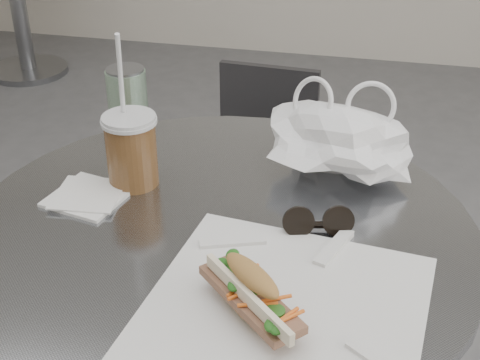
% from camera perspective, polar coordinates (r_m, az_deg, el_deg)
% --- Properties ---
extents(chair_far, '(0.35, 0.36, 0.66)m').
position_cam_1_polar(chair_far, '(1.85, 1.31, -2.18)').
color(chair_far, '#323235').
rests_on(chair_far, ground).
extents(sandwich_paper, '(0.37, 0.35, 0.00)m').
position_cam_1_polar(sandwich_paper, '(0.84, 3.88, -10.69)').
color(sandwich_paper, white).
rests_on(sandwich_paper, cafe_table).
extents(banh_mi, '(0.19, 0.20, 0.07)m').
position_cam_1_polar(banh_mi, '(0.80, 0.94, -9.66)').
color(banh_mi, '#A76C3F').
rests_on(banh_mi, sandwich_paper).
extents(iced_coffee, '(0.09, 0.09, 0.25)m').
position_cam_1_polar(iced_coffee, '(1.07, -9.26, 2.64)').
color(iced_coffee, brown).
rests_on(iced_coffee, cafe_table).
extents(sunglasses, '(0.10, 0.05, 0.05)m').
position_cam_1_polar(sunglasses, '(0.96, 6.68, -3.66)').
color(sunglasses, black).
rests_on(sunglasses, cafe_table).
extents(plastic_bag, '(0.26, 0.23, 0.11)m').
position_cam_1_polar(plastic_bag, '(1.09, 8.32, 3.17)').
color(plastic_bag, white).
rests_on(plastic_bag, cafe_table).
extents(napkin_stack, '(0.13, 0.13, 0.01)m').
position_cam_1_polar(napkin_stack, '(1.07, -12.82, -1.31)').
color(napkin_stack, white).
rests_on(napkin_stack, cafe_table).
extents(drink_can, '(0.07, 0.07, 0.13)m').
position_cam_1_polar(drink_can, '(1.21, -9.53, 6.38)').
color(drink_can, '#538F5E').
rests_on(drink_can, cafe_table).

